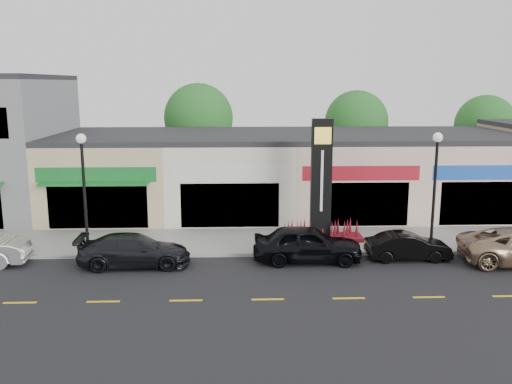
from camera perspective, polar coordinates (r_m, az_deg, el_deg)
ground at (r=23.08m, az=0.83°, el=-8.38°), size 120.00×120.00×0.00m
sidewalk at (r=27.19m, az=0.38°, el=-5.13°), size 52.00×4.30×0.15m
curb at (r=25.04m, az=0.59°, el=-6.59°), size 52.00×0.20×0.15m
shop_beige at (r=34.41m, az=-14.41°, el=1.99°), size 7.00×10.85×4.80m
shop_cream at (r=33.61m, az=-2.67°, el=2.12°), size 7.00×10.01×4.80m
shop_pink_w at (r=34.24m, az=9.13°, el=2.16°), size 7.00×10.01×4.80m
shop_pink_e at (r=36.25m, az=20.07°, el=2.12°), size 7.00×10.01×4.80m
tree_rear_west at (r=41.38m, az=-6.08°, el=7.75°), size 5.20×5.20×7.83m
tree_rear_mid at (r=42.28m, az=10.51°, el=7.24°), size 4.80×4.80×7.29m
tree_rear_east at (r=45.51m, az=22.97°, el=6.50°), size 4.60×4.60×6.94m
lamp_west_near at (r=25.54m, az=-17.67°, el=1.08°), size 0.44×0.44×5.47m
lamp_east_near at (r=26.20m, az=18.33°, el=1.29°), size 0.44×0.44×5.47m
pylon_sign at (r=26.79m, az=6.83°, el=-0.61°), size 4.20×1.30×6.00m
car_dark_sedan at (r=24.15m, az=-12.71°, el=-6.02°), size 2.05×4.85×1.40m
car_black_sedan at (r=24.20m, az=5.43°, el=-5.45°), size 2.06×4.85×1.64m
car_black_conv at (r=25.36m, az=15.71°, el=-5.53°), size 1.31×3.73×1.23m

